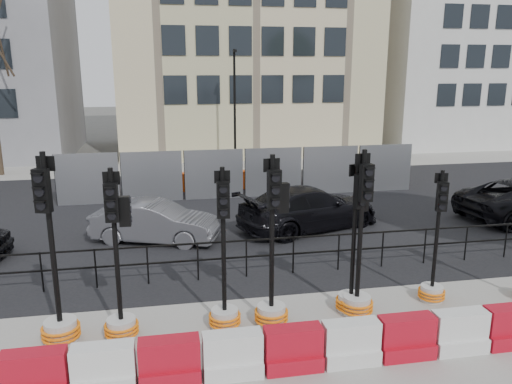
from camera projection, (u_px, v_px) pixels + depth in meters
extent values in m
plane|color=#51514C|center=(306.00, 294.00, 11.56)|extent=(120.00, 120.00, 0.00)
cube|color=gray|center=(354.00, 369.00, 8.69)|extent=(40.00, 6.00, 0.02)
cube|color=black|center=(253.00, 211.00, 18.23)|extent=(40.00, 14.00, 0.03)
cube|color=gray|center=(223.00, 165.00, 26.82)|extent=(40.00, 4.00, 0.02)
cube|color=beige|center=(242.00, 3.00, 30.72)|extent=(15.00, 10.00, 18.00)
cube|color=silver|center=(461.00, 23.00, 33.61)|extent=(12.00, 9.00, 16.00)
cylinder|color=black|center=(42.00, 273.00, 11.52)|extent=(0.04, 0.04, 1.00)
cylinder|color=black|center=(96.00, 269.00, 11.73)|extent=(0.04, 0.04, 1.00)
cylinder|color=black|center=(148.00, 266.00, 11.95)|extent=(0.04, 0.04, 1.00)
cylinder|color=black|center=(198.00, 262.00, 12.16)|extent=(0.04, 0.04, 1.00)
cylinder|color=black|center=(246.00, 259.00, 12.37)|extent=(0.04, 0.04, 1.00)
cylinder|color=black|center=(293.00, 256.00, 12.58)|extent=(0.04, 0.04, 1.00)
cylinder|color=black|center=(339.00, 252.00, 12.79)|extent=(0.04, 0.04, 1.00)
cylinder|color=black|center=(382.00, 249.00, 13.00)|extent=(0.04, 0.04, 1.00)
cylinder|color=black|center=(425.00, 247.00, 13.22)|extent=(0.04, 0.04, 1.00)
cylinder|color=black|center=(466.00, 244.00, 13.43)|extent=(0.04, 0.04, 1.00)
cylinder|color=black|center=(506.00, 241.00, 13.64)|extent=(0.04, 0.04, 1.00)
cube|color=black|center=(294.00, 238.00, 12.46)|extent=(18.00, 0.04, 0.04)
cube|color=black|center=(293.00, 254.00, 12.57)|extent=(18.00, 0.04, 0.04)
cube|color=gray|center=(88.00, 179.00, 18.84)|extent=(2.30, 0.05, 2.00)
cylinder|color=black|center=(55.00, 181.00, 18.64)|extent=(0.05, 0.05, 2.00)
cube|color=gray|center=(152.00, 177.00, 19.27)|extent=(2.30, 0.05, 2.00)
cylinder|color=black|center=(122.00, 178.00, 19.06)|extent=(0.05, 0.05, 2.00)
cube|color=gray|center=(214.00, 175.00, 19.69)|extent=(2.30, 0.05, 2.00)
cylinder|color=black|center=(185.00, 176.00, 19.49)|extent=(0.05, 0.05, 2.00)
cube|color=gray|center=(273.00, 172.00, 20.11)|extent=(2.30, 0.05, 2.00)
cylinder|color=black|center=(245.00, 173.00, 19.91)|extent=(0.05, 0.05, 2.00)
cube|color=gray|center=(330.00, 170.00, 20.54)|extent=(2.30, 0.05, 2.00)
cylinder|color=black|center=(303.00, 171.00, 20.33)|extent=(0.05, 0.05, 2.00)
cube|color=gray|center=(385.00, 168.00, 20.96)|extent=(2.30, 0.05, 2.00)
cylinder|color=black|center=(359.00, 169.00, 20.76)|extent=(0.05, 0.05, 2.00)
cube|color=orange|center=(144.00, 184.00, 20.77)|extent=(1.00, 0.40, 0.80)
cube|color=orange|center=(192.00, 182.00, 21.12)|extent=(1.00, 0.40, 0.80)
cube|color=orange|center=(239.00, 180.00, 21.48)|extent=(1.00, 0.40, 0.80)
cube|color=orange|center=(284.00, 178.00, 21.83)|extent=(1.00, 0.40, 0.80)
cube|color=orange|center=(327.00, 177.00, 22.18)|extent=(1.00, 0.40, 0.80)
cube|color=orange|center=(370.00, 175.00, 22.54)|extent=(1.00, 0.40, 0.80)
cylinder|color=black|center=(235.00, 110.00, 25.23)|extent=(0.12, 0.12, 6.00)
cube|color=black|center=(235.00, 51.00, 24.29)|extent=(0.12, 0.50, 0.12)
cube|color=red|center=(34.00, 366.00, 7.83)|extent=(1.00, 0.35, 0.50)
cube|color=white|center=(105.00, 381.00, 8.11)|extent=(1.00, 0.50, 0.30)
cube|color=white|center=(103.00, 360.00, 8.01)|extent=(1.00, 0.35, 0.50)
cube|color=red|center=(170.00, 374.00, 8.29)|extent=(1.00, 0.50, 0.30)
cube|color=red|center=(169.00, 353.00, 8.20)|extent=(1.00, 0.35, 0.50)
cube|color=white|center=(233.00, 368.00, 8.48)|extent=(1.00, 0.50, 0.30)
cube|color=white|center=(233.00, 347.00, 8.38)|extent=(1.00, 0.35, 0.50)
cube|color=red|center=(293.00, 361.00, 8.66)|extent=(1.00, 0.50, 0.30)
cube|color=red|center=(293.00, 341.00, 8.57)|extent=(1.00, 0.35, 0.50)
cube|color=white|center=(350.00, 355.00, 8.85)|extent=(1.00, 0.50, 0.30)
cube|color=white|center=(351.00, 335.00, 8.75)|extent=(1.00, 0.35, 0.50)
cube|color=red|center=(405.00, 349.00, 9.03)|extent=(1.00, 0.50, 0.30)
cube|color=red|center=(406.00, 329.00, 8.94)|extent=(1.00, 0.35, 0.50)
cube|color=white|center=(458.00, 343.00, 9.22)|extent=(1.00, 0.50, 0.30)
cube|color=white|center=(460.00, 324.00, 9.12)|extent=(1.00, 0.35, 0.50)
cube|color=red|center=(508.00, 338.00, 9.41)|extent=(1.00, 0.50, 0.30)
cube|color=red|center=(511.00, 319.00, 9.31)|extent=(1.00, 0.35, 0.50)
cylinder|color=silver|center=(61.00, 331.00, 9.51)|extent=(0.60, 0.60, 0.45)
torus|color=orange|center=(61.00, 335.00, 9.53)|extent=(0.73, 0.73, 0.06)
torus|color=orange|center=(61.00, 331.00, 9.51)|extent=(0.73, 0.73, 0.06)
torus|color=orange|center=(61.00, 327.00, 9.49)|extent=(0.73, 0.73, 0.06)
cylinder|color=black|center=(52.00, 243.00, 9.08)|extent=(0.10, 0.10, 3.35)
cube|color=black|center=(42.00, 191.00, 8.70)|extent=(0.30, 0.22, 0.78)
cylinder|color=black|center=(41.00, 206.00, 8.68)|extent=(0.18, 0.10, 0.17)
cylinder|color=black|center=(40.00, 192.00, 8.62)|extent=(0.18, 0.10, 0.17)
cylinder|color=black|center=(38.00, 178.00, 8.56)|extent=(0.18, 0.10, 0.17)
cube|color=black|center=(45.00, 163.00, 8.79)|extent=(0.33, 0.12, 0.27)
cylinder|color=silver|center=(122.00, 328.00, 9.66)|extent=(0.55, 0.55, 0.41)
torus|color=orange|center=(122.00, 332.00, 9.68)|extent=(0.66, 0.66, 0.05)
torus|color=orange|center=(122.00, 328.00, 9.66)|extent=(0.66, 0.66, 0.05)
torus|color=orange|center=(121.00, 324.00, 9.64)|extent=(0.66, 0.66, 0.05)
cylinder|color=black|center=(116.00, 249.00, 9.26)|extent=(0.09, 0.09, 3.07)
cube|color=black|center=(112.00, 203.00, 8.92)|extent=(0.25, 0.15, 0.72)
cylinder|color=black|center=(112.00, 216.00, 8.90)|extent=(0.16, 0.06, 0.15)
cylinder|color=black|center=(111.00, 204.00, 8.84)|extent=(0.16, 0.06, 0.15)
cylinder|color=black|center=(110.00, 192.00, 8.79)|extent=(0.16, 0.06, 0.15)
cube|color=black|center=(111.00, 178.00, 9.00)|extent=(0.31, 0.04, 0.25)
cube|color=black|center=(125.00, 211.00, 9.12)|extent=(0.21, 0.14, 0.56)
cylinder|color=silver|center=(225.00, 318.00, 10.04)|extent=(0.54, 0.54, 0.40)
torus|color=orange|center=(225.00, 322.00, 10.06)|extent=(0.65, 0.65, 0.05)
torus|color=orange|center=(225.00, 318.00, 10.04)|extent=(0.65, 0.65, 0.05)
torus|color=orange|center=(225.00, 315.00, 10.02)|extent=(0.65, 0.65, 0.05)
cylinder|color=black|center=(223.00, 243.00, 9.65)|extent=(0.09, 0.09, 3.01)
cube|color=black|center=(223.00, 200.00, 9.32)|extent=(0.25, 0.15, 0.70)
cylinder|color=black|center=(224.00, 212.00, 9.29)|extent=(0.15, 0.06, 0.15)
cylinder|color=black|center=(223.00, 201.00, 9.24)|extent=(0.15, 0.06, 0.15)
cylinder|color=black|center=(223.00, 189.00, 9.19)|extent=(0.15, 0.06, 0.15)
cube|color=black|center=(222.00, 177.00, 9.39)|extent=(0.30, 0.04, 0.24)
cylinder|color=silver|center=(271.00, 315.00, 10.15)|extent=(0.58, 0.58, 0.43)
torus|color=orange|center=(271.00, 319.00, 10.17)|extent=(0.69, 0.69, 0.05)
torus|color=orange|center=(271.00, 315.00, 10.15)|extent=(0.69, 0.69, 0.05)
torus|color=orange|center=(271.00, 311.00, 10.13)|extent=(0.69, 0.69, 0.05)
cylinder|color=black|center=(272.00, 235.00, 9.74)|extent=(0.10, 0.10, 3.20)
cube|color=black|center=(274.00, 189.00, 9.39)|extent=(0.27, 0.17, 0.75)
cylinder|color=black|center=(275.00, 202.00, 9.36)|extent=(0.16, 0.06, 0.16)
cylinder|color=black|center=(275.00, 190.00, 9.30)|extent=(0.16, 0.06, 0.16)
cylinder|color=black|center=(276.00, 178.00, 9.25)|extent=(0.16, 0.06, 0.16)
cube|color=black|center=(272.00, 165.00, 9.46)|extent=(0.32, 0.05, 0.26)
cube|color=black|center=(283.00, 198.00, 9.61)|extent=(0.22, 0.15, 0.59)
cylinder|color=silver|center=(356.00, 305.00, 10.56)|extent=(0.58, 0.58, 0.43)
torus|color=orange|center=(356.00, 309.00, 10.59)|extent=(0.70, 0.70, 0.05)
torus|color=orange|center=(356.00, 305.00, 10.56)|extent=(0.70, 0.70, 0.05)
torus|color=orange|center=(357.00, 302.00, 10.54)|extent=(0.70, 0.70, 0.05)
cylinder|color=black|center=(361.00, 228.00, 10.15)|extent=(0.10, 0.10, 3.23)
cube|color=black|center=(366.00, 183.00, 9.79)|extent=(0.27, 0.18, 0.75)
cylinder|color=black|center=(368.00, 196.00, 9.77)|extent=(0.17, 0.07, 0.16)
cylinder|color=black|center=(368.00, 184.00, 9.71)|extent=(0.17, 0.07, 0.16)
cylinder|color=black|center=(369.00, 172.00, 9.66)|extent=(0.17, 0.07, 0.16)
cube|color=black|center=(363.00, 160.00, 9.87)|extent=(0.32, 0.07, 0.26)
cylinder|color=silver|center=(351.00, 303.00, 10.70)|extent=(0.54, 0.54, 0.40)
torus|color=orange|center=(350.00, 306.00, 10.72)|extent=(0.65, 0.65, 0.05)
torus|color=orange|center=(351.00, 303.00, 10.70)|extent=(0.65, 0.65, 0.05)
torus|color=orange|center=(351.00, 300.00, 10.68)|extent=(0.65, 0.65, 0.05)
cylinder|color=black|center=(354.00, 232.00, 10.31)|extent=(0.09, 0.09, 3.01)
cube|color=black|center=(360.00, 191.00, 9.99)|extent=(0.27, 0.21, 0.70)
cylinder|color=black|center=(362.00, 203.00, 9.97)|extent=(0.16, 0.09, 0.15)
cylinder|color=black|center=(363.00, 192.00, 9.92)|extent=(0.16, 0.09, 0.15)
cylinder|color=black|center=(363.00, 181.00, 9.87)|extent=(0.16, 0.09, 0.15)
cube|color=black|center=(355.00, 170.00, 10.04)|extent=(0.29, 0.12, 0.24)
cube|color=black|center=(363.00, 198.00, 10.23)|extent=(0.23, 0.19, 0.55)
cylinder|color=silver|center=(431.00, 293.00, 11.20)|extent=(0.49, 0.49, 0.36)
torus|color=orange|center=(431.00, 296.00, 11.21)|extent=(0.59, 0.59, 0.05)
torus|color=orange|center=(431.00, 293.00, 11.20)|extent=(0.59, 0.59, 0.05)
torus|color=orange|center=(432.00, 290.00, 11.18)|extent=(0.59, 0.59, 0.05)
cylinder|color=black|center=(437.00, 232.00, 10.84)|extent=(0.08, 0.08, 2.73)
cube|color=black|center=(442.00, 196.00, 10.54)|extent=(0.24, 0.18, 0.64)
cylinder|color=black|center=(442.00, 207.00, 10.52)|extent=(0.14, 0.08, 0.14)
cylinder|color=black|center=(443.00, 197.00, 10.47)|extent=(0.14, 0.08, 0.14)
cylinder|color=black|center=(444.00, 188.00, 10.42)|extent=(0.14, 0.08, 0.14)
cube|color=black|center=(441.00, 178.00, 10.61)|extent=(0.27, 0.09, 0.22)
imported|color=#55555A|center=(155.00, 222.00, 14.93)|extent=(3.61, 4.56, 1.24)
imported|color=black|center=(309.00, 208.00, 16.12)|extent=(4.98, 6.04, 1.40)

